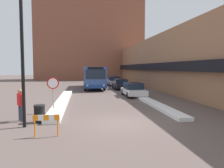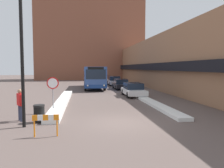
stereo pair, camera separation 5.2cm
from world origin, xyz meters
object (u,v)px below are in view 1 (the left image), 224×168
Objects in this scene: pedestrian at (20,102)px; parked_car_middle at (121,84)px; stop_sign at (53,87)px; construction_barricade at (46,121)px; city_bus at (94,77)px; parked_car_front at (133,90)px; parked_car_back at (114,81)px; trash_bin at (39,114)px; street_lamp at (27,35)px.

parked_car_middle is at bearing 120.00° from pedestrian.
stop_sign is 2.10× the size of construction_barricade.
parked_car_front is (3.59, -9.27, -0.98)m from city_bus.
trash_bin is (-7.45, -23.72, -0.29)m from parked_car_back.
city_bus reaches higher than pedestrian.
parked_car_back is 24.82m from pedestrian.
city_bus is 2.42× the size of parked_car_front.
street_lamp is 6.68× the size of construction_barricade.
parked_car_back is 26.05m from street_lamp.
parked_car_middle is 18.96m from pedestrian.
street_lamp is at bearing -109.41° from trash_bin.
city_bus is 19.51m from trash_bin.
construction_barricade is at bearing -98.15° from city_bus.
parked_car_front is at bearing 61.58° from construction_barricade.
city_bus is 20.58m from street_lamp.
street_lamp reaches higher than pedestrian.
trash_bin is (-0.40, -2.49, -1.20)m from stop_sign.
street_lamp reaches higher than trash_bin.
construction_barricade is (-6.70, -26.28, -0.10)m from parked_car_back.
construction_barricade is (1.06, -1.69, -3.80)m from street_lamp.
stop_sign is (-7.05, -7.33, 0.98)m from parked_car_front.
parked_car_front is 1.00× the size of parked_car_middle.
pedestrian is (-0.76, 1.28, -3.41)m from street_lamp.
street_lamp is at bearing -101.79° from city_bus.
stop_sign is at bearing 94.03° from construction_barricade.
parked_car_middle reaches higher than trash_bin.
city_bus is at bearing 78.24° from stop_sign.
parked_car_back reaches higher than construction_barricade.
parked_car_front is 10.22m from stop_sign.
city_bus is 19.33m from pedestrian.
parked_car_back is 4.60× the size of trash_bin.
stop_sign is 2.43× the size of trash_bin.
parked_car_middle is 0.59× the size of street_lamp.
trash_bin is 0.86× the size of construction_barricade.
parked_car_middle is (3.59, -1.74, -0.97)m from city_bus.
construction_barricade is (0.76, -2.56, 0.19)m from trash_bin.
construction_barricade is at bearing -1.69° from pedestrian.
city_bus is at bearing 154.16° from parked_car_middle.
pedestrian reaches higher than construction_barricade.
city_bus is at bearing 78.57° from trash_bin.
parked_car_back is (0.00, 13.91, 0.07)m from parked_car_front.
pedestrian is (-1.47, -2.08, -0.62)m from stop_sign.
stop_sign is 2.62m from pedestrian.
street_lamp is at bearing -113.07° from parked_car_middle.
street_lamp is (-7.76, -18.22, 3.77)m from parked_car_middle.
parked_car_back is at bearing 126.63° from pedestrian.
parked_car_front is 13.91m from parked_car_back.
construction_barricade is at bearing -57.79° from street_lamp.
city_bus reaches higher than parked_car_back.
parked_car_middle is 2.44× the size of pedestrian.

